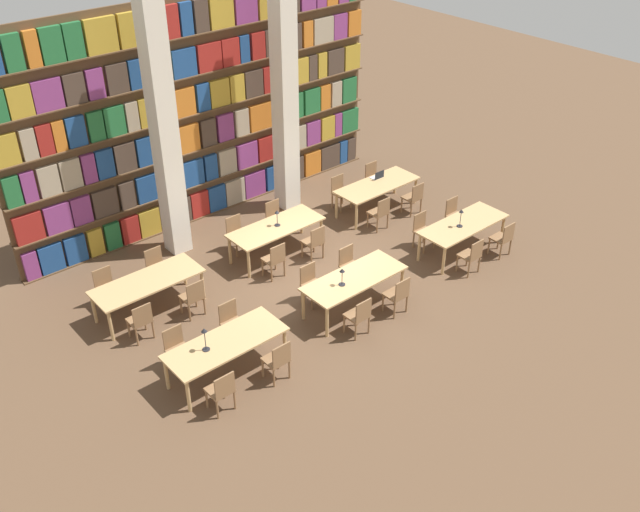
# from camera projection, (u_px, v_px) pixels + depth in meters

# --- Properties ---
(ground_plane) EXTENTS (40.00, 40.00, 0.00)m
(ground_plane) POSITION_uv_depth(u_px,v_px,m) (316.00, 279.00, 15.96)
(ground_plane) COLOR brown
(bookshelf_bank) EXTENTS (10.13, 0.35, 5.50)m
(bookshelf_bank) POSITION_uv_depth(u_px,v_px,m) (205.00, 113.00, 17.16)
(bookshelf_bank) COLOR brown
(bookshelf_bank) RESTS_ON ground_plane
(pillar_left) EXTENTS (0.48, 0.48, 6.00)m
(pillar_left) POSITION_uv_depth(u_px,v_px,m) (164.00, 131.00, 15.43)
(pillar_left) COLOR silver
(pillar_left) RESTS_ON ground_plane
(pillar_center) EXTENTS (0.48, 0.48, 6.00)m
(pillar_center) POSITION_uv_depth(u_px,v_px,m) (285.00, 96.00, 17.24)
(pillar_center) COLOR silver
(pillar_center) RESTS_ON ground_plane
(reading_table_0) EXTENTS (2.28, 0.90, 0.76)m
(reading_table_0) POSITION_uv_depth(u_px,v_px,m) (226.00, 345.00, 12.97)
(reading_table_0) COLOR tan
(reading_table_0) RESTS_ON ground_plane
(chair_0) EXTENTS (0.42, 0.40, 0.88)m
(chair_0) POSITION_uv_depth(u_px,v_px,m) (222.00, 390.00, 12.29)
(chair_0) COLOR olive
(chair_0) RESTS_ON ground_plane
(chair_1) EXTENTS (0.42, 0.40, 0.88)m
(chair_1) POSITION_uv_depth(u_px,v_px,m) (177.00, 348.00, 13.23)
(chair_1) COLOR olive
(chair_1) RESTS_ON ground_plane
(chair_2) EXTENTS (0.42, 0.40, 0.88)m
(chair_2) POSITION_uv_depth(u_px,v_px,m) (278.00, 360.00, 12.96)
(chair_2) COLOR olive
(chair_2) RESTS_ON ground_plane
(chair_3) EXTENTS (0.42, 0.40, 0.88)m
(chair_3) POSITION_uv_depth(u_px,v_px,m) (232.00, 321.00, 13.90)
(chair_3) COLOR olive
(chair_3) RESTS_ON ground_plane
(desk_lamp_0) EXTENTS (0.14, 0.14, 0.48)m
(desk_lamp_0) POSITION_uv_depth(u_px,v_px,m) (205.00, 336.00, 12.57)
(desk_lamp_0) COLOR #232328
(desk_lamp_0) RESTS_ON reading_table_0
(reading_table_1) EXTENTS (2.28, 0.90, 0.76)m
(reading_table_1) POSITION_uv_depth(u_px,v_px,m) (354.00, 280.00, 14.72)
(reading_table_1) COLOR tan
(reading_table_1) RESTS_ON ground_plane
(chair_4) EXTENTS (0.42, 0.40, 0.88)m
(chair_4) POSITION_uv_depth(u_px,v_px,m) (359.00, 315.00, 14.06)
(chair_4) COLOR olive
(chair_4) RESTS_ON ground_plane
(chair_5) EXTENTS (0.42, 0.40, 0.88)m
(chair_5) POSITION_uv_depth(u_px,v_px,m) (311.00, 283.00, 15.01)
(chair_5) COLOR olive
(chair_5) RESTS_ON ground_plane
(chair_6) EXTENTS (0.42, 0.40, 0.88)m
(chair_6) POSITION_uv_depth(u_px,v_px,m) (398.00, 294.00, 14.66)
(chair_6) COLOR olive
(chair_6) RESTS_ON ground_plane
(chair_7) EXTENTS (0.42, 0.40, 0.88)m
(chair_7) POSITION_uv_depth(u_px,v_px,m) (349.00, 264.00, 15.60)
(chair_7) COLOR olive
(chair_7) RESTS_ON ground_plane
(desk_lamp_1) EXTENTS (0.14, 0.14, 0.39)m
(desk_lamp_1) POSITION_uv_depth(u_px,v_px,m) (342.00, 274.00, 14.31)
(desk_lamp_1) COLOR #232328
(desk_lamp_1) RESTS_ON reading_table_1
(reading_table_2) EXTENTS (2.28, 0.90, 0.76)m
(reading_table_2) POSITION_uv_depth(u_px,v_px,m) (463.00, 226.00, 16.58)
(reading_table_2) COLOR tan
(reading_table_2) RESTS_ON ground_plane
(chair_8) EXTENTS (0.42, 0.40, 0.88)m
(chair_8) POSITION_uv_depth(u_px,v_px,m) (472.00, 255.00, 15.91)
(chair_8) COLOR olive
(chair_8) RESTS_ON ground_plane
(chair_9) EXTENTS (0.42, 0.40, 0.88)m
(chair_9) POSITION_uv_depth(u_px,v_px,m) (423.00, 230.00, 16.86)
(chair_9) COLOR olive
(chair_9) RESTS_ON ground_plane
(chair_10) EXTENTS (0.42, 0.40, 0.88)m
(chair_10) POSITION_uv_depth(u_px,v_px,m) (503.00, 238.00, 16.54)
(chair_10) COLOR olive
(chair_10) RESTS_ON ground_plane
(chair_11) EXTENTS (0.42, 0.40, 0.88)m
(chair_11) POSITION_uv_depth(u_px,v_px,m) (455.00, 214.00, 17.48)
(chair_11) COLOR olive
(chair_11) RESTS_ON ground_plane
(desk_lamp_2) EXTENTS (0.14, 0.14, 0.44)m
(desk_lamp_2) POSITION_uv_depth(u_px,v_px,m) (461.00, 215.00, 16.26)
(desk_lamp_2) COLOR #232328
(desk_lamp_2) RESTS_ON reading_table_2
(reading_table_3) EXTENTS (2.28, 0.90, 0.76)m
(reading_table_3) POSITION_uv_depth(u_px,v_px,m) (147.00, 284.00, 14.61)
(reading_table_3) COLOR tan
(reading_table_3) RESTS_ON ground_plane
(chair_12) EXTENTS (0.42, 0.40, 0.88)m
(chair_12) POSITION_uv_depth(u_px,v_px,m) (141.00, 320.00, 13.94)
(chair_12) COLOR olive
(chair_12) RESTS_ON ground_plane
(chair_13) EXTENTS (0.42, 0.40, 0.88)m
(chair_13) POSITION_uv_depth(u_px,v_px,m) (106.00, 287.00, 14.88)
(chair_13) COLOR olive
(chair_13) RESTS_ON ground_plane
(chair_14) EXTENTS (0.42, 0.40, 0.88)m
(chair_14) POSITION_uv_depth(u_px,v_px,m) (193.00, 297.00, 14.59)
(chair_14) COLOR olive
(chair_14) RESTS_ON ground_plane
(chair_15) EXTENTS (0.42, 0.40, 0.88)m
(chair_15) POSITION_uv_depth(u_px,v_px,m) (157.00, 266.00, 15.53)
(chair_15) COLOR olive
(chair_15) RESTS_ON ground_plane
(reading_table_4) EXTENTS (2.28, 0.90, 0.76)m
(reading_table_4) POSITION_uv_depth(u_px,v_px,m) (276.00, 229.00, 16.47)
(reading_table_4) COLOR tan
(reading_table_4) RESTS_ON ground_plane
(chair_16) EXTENTS (0.42, 0.40, 0.88)m
(chair_16) POSITION_uv_depth(u_px,v_px,m) (275.00, 259.00, 15.78)
(chair_16) COLOR olive
(chair_16) RESTS_ON ground_plane
(chair_17) EXTENTS (0.42, 0.40, 0.88)m
(chair_17) POSITION_uv_depth(u_px,v_px,m) (237.00, 233.00, 16.72)
(chair_17) COLOR olive
(chair_17) RESTS_ON ground_plane
(chair_18) EXTENTS (0.42, 0.40, 0.88)m
(chair_18) POSITION_uv_depth(u_px,v_px,m) (314.00, 241.00, 16.41)
(chair_18) COLOR olive
(chair_18) RESTS_ON ground_plane
(chair_19) EXTENTS (0.42, 0.40, 0.88)m
(chair_19) POSITION_uv_depth(u_px,v_px,m) (276.00, 217.00, 17.35)
(chair_19) COLOR olive
(chair_19) RESTS_ON ground_plane
(desk_lamp_3) EXTENTS (0.14, 0.14, 0.40)m
(desk_lamp_3) POSITION_uv_depth(u_px,v_px,m) (277.00, 215.00, 16.31)
(desk_lamp_3) COLOR #232328
(desk_lamp_3) RESTS_ON reading_table_4
(reading_table_5) EXTENTS (2.28, 0.90, 0.76)m
(reading_table_5) POSITION_uv_depth(u_px,v_px,m) (377.00, 187.00, 18.26)
(reading_table_5) COLOR tan
(reading_table_5) RESTS_ON ground_plane
(chair_20) EXTENTS (0.42, 0.40, 0.88)m
(chair_20) POSITION_uv_depth(u_px,v_px,m) (380.00, 212.00, 17.57)
(chair_20) COLOR olive
(chair_20) RESTS_ON ground_plane
(chair_21) EXTENTS (0.42, 0.40, 0.88)m
(chair_21) POSITION_uv_depth(u_px,v_px,m) (340.00, 191.00, 18.51)
(chair_21) COLOR olive
(chair_21) RESTS_ON ground_plane
(chair_22) EXTENTS (0.42, 0.40, 0.88)m
(chair_22) POSITION_uv_depth(u_px,v_px,m) (414.00, 197.00, 18.23)
(chair_22) COLOR olive
(chair_22) RESTS_ON ground_plane
(chair_23) EXTENTS (0.42, 0.40, 0.88)m
(chair_23) POSITION_uv_depth(u_px,v_px,m) (374.00, 178.00, 19.17)
(chair_23) COLOR olive
(chair_23) RESTS_ON ground_plane
(laptop) EXTENTS (0.32, 0.22, 0.21)m
(laptop) POSITION_uv_depth(u_px,v_px,m) (377.00, 176.00, 18.50)
(laptop) COLOR silver
(laptop) RESTS_ON reading_table_5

